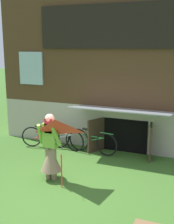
% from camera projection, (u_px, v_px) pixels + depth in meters
% --- Properties ---
extents(ground_plane, '(60.00, 60.00, 0.00)m').
position_uv_depth(ground_plane, '(61.00, 189.00, 6.94)').
color(ground_plane, '#386023').
extents(log_house, '(7.53, 6.55, 5.16)m').
position_uv_depth(log_house, '(128.00, 64.00, 11.52)').
color(log_house, '#ADA393').
rests_on(log_house, ground_plane).
extents(person, '(0.61, 0.53, 1.69)m').
position_uv_depth(person, '(51.00, 152.00, 7.28)').
color(person, '#7F6B51').
rests_on(person, ground_plane).
extents(kite, '(1.00, 1.02, 1.59)m').
position_uv_depth(kite, '(55.00, 137.00, 6.50)').
color(kite, red).
rests_on(kite, ground_plane).
extents(bicycle_green, '(1.68, 0.25, 0.77)m').
position_uv_depth(bicycle_green, '(92.00, 142.00, 9.16)').
color(bicycle_green, black).
rests_on(bicycle_green, ground_plane).
extents(bicycle_silver, '(1.61, 0.32, 0.74)m').
position_uv_depth(bicycle_silver, '(63.00, 138.00, 9.55)').
color(bicycle_silver, black).
rests_on(bicycle_silver, ground_plane).
extents(bicycle_red, '(1.55, 0.48, 0.73)m').
position_uv_depth(bicycle_red, '(45.00, 137.00, 9.70)').
color(bicycle_red, black).
rests_on(bicycle_red, ground_plane).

